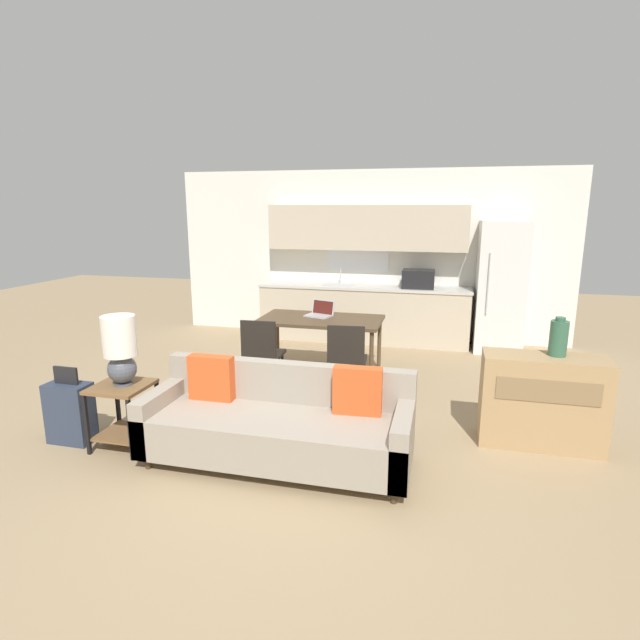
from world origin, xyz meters
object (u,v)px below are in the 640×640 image
dining_chair_near_right (347,358)px  suitcase (70,412)px  vase (559,338)px  dining_chair_near_left (262,352)px  table_lamp (120,348)px  credenza (542,401)px  couch (279,424)px  dining_table (321,323)px  laptop (321,312)px  refrigerator (500,287)px  side_table (123,405)px

dining_chair_near_right → suitcase: bearing=28.8°
vase → dining_chair_near_left: bearing=170.0°
table_lamp → credenza: (3.61, 0.93, -0.50)m
vase → suitcase: vase is taller
couch → dining_table: bearing=95.1°
laptop → suitcase: laptop is taller
laptop → suitcase: size_ratio=0.53×
couch → vase: 2.55m
dining_chair_near_right → dining_chair_near_left: same height
dining_table → laptop: bearing=104.6°
dining_table → table_lamp: 2.63m
dining_chair_near_right → suitcase: (-2.26, -1.57, -0.22)m
refrigerator → dining_chair_near_right: (-1.80, -2.58, -0.46)m
credenza → laptop: 2.90m
side_table → laptop: (1.20, 2.49, 0.40)m
couch → laptop: 2.45m
side_table → table_lamp: bearing=35.1°
side_table → dining_chair_near_left: 1.70m
credenza → dining_chair_near_left: bearing=168.7°
couch → suitcase: 1.97m
dining_chair_near_left → couch: bearing=112.6°
side_table → laptop: 2.79m
couch → side_table: size_ratio=3.82×
table_lamp → credenza: table_lamp is taller
credenza → vase: size_ratio=3.04×
refrigerator → vase: 3.12m
table_lamp → laptop: (1.18, 2.47, -0.13)m
table_lamp → credenza: size_ratio=0.59×
refrigerator → credenza: bearing=-88.3°
table_lamp → dining_chair_near_left: (0.73, 1.51, -0.41)m
refrigerator → credenza: size_ratio=1.83×
refrigerator → table_lamp: size_ratio=3.09×
couch → table_lamp: size_ratio=3.57×
refrigerator → suitcase: (-4.06, -4.15, -0.68)m
table_lamp → side_table: bearing=-144.9°
dining_table → side_table: (-1.24, -2.34, -0.29)m
suitcase → refrigerator: bearing=45.6°
dining_chair_near_left → laptop: (0.45, 0.97, 0.29)m
side_table → table_lamp: (0.02, 0.01, 0.53)m
dining_table → credenza: 2.78m
refrigerator → laptop: refrigerator is taller
couch → side_table: couch is taller
couch → suitcase: size_ratio=3.09×
credenza → laptop: (-2.43, 1.54, 0.38)m
dining_table → dining_chair_near_right: 0.96m
dining_chair_near_right → laptop: 1.13m
couch → refrigerator: bearing=62.4°
dining_chair_near_right → dining_table: bearing=-64.4°
couch → dining_chair_near_left: bearing=115.7°
laptop → suitcase: bearing=-106.9°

